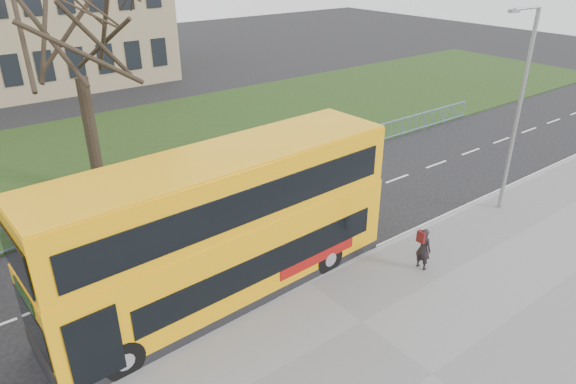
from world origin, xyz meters
The scene contains 9 objects.
ground centered at (0.00, 0.00, 0.00)m, with size 120.00×120.00×0.00m, color black.
pavement centered at (0.00, -6.75, 0.06)m, with size 80.00×10.50×0.12m, color slate.
kerb centered at (0.00, -1.55, 0.07)m, with size 80.00×0.20×0.14m, color gray.
grass_verge centered at (0.00, 14.30, 0.04)m, with size 80.00×15.40×0.08m, color #1D3212.
guard_railing centered at (0.00, 6.60, 0.55)m, with size 40.00×0.12×1.10m, color #7492CF, non-canonical shape.
bare_tree centered at (-3.00, 10.00, 6.28)m, with size 8.68×8.68×12.40m, color black, non-canonical shape.
yellow_bus centered at (-2.37, -0.34, 2.58)m, with size 11.60×3.29×4.81m.
pedestrian centered at (3.68, -3.33, 0.90)m, with size 0.57×0.37×1.55m, color black.
street_lamp centered at (9.91, -2.36, 4.63)m, with size 1.75×0.31×8.23m.
Camera 1 is at (-9.15, -12.45, 10.33)m, focal length 32.00 mm.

